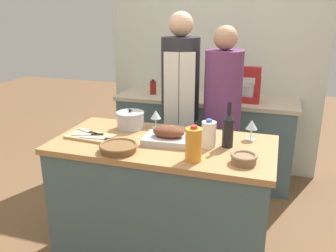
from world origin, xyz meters
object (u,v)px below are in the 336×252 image
object	(u,v)px
condiment_bottle_tall	(153,87)
roasting_pan	(169,136)
knife_chef	(101,138)
condiment_bottle_short	(218,90)
knife_bread	(88,131)
person_cook_aproned	(180,104)
juice_jug	(194,144)
person_cook_guest	(222,115)
wicker_basket	(118,147)
wine_glass_right	(156,115)
wine_bottle_green	(228,129)
milk_jug	(209,134)
wine_glass_left	(252,125)
cutting_board	(90,136)
stock_pot	(130,120)
mixing_bowl	(244,158)
stand_mixer	(251,88)
knife_paring	(89,134)

from	to	relation	value
condiment_bottle_tall	roasting_pan	bearing A→B (deg)	-66.16
knife_chef	condiment_bottle_tall	bearing A→B (deg)	96.49
condiment_bottle_short	knife_bread	bearing A→B (deg)	-112.92
person_cook_aproned	juice_jug	bearing A→B (deg)	-82.69
person_cook_guest	knife_bread	bearing A→B (deg)	-128.73
wicker_basket	juice_jug	xyz separation A→B (m)	(0.49, 0.00, 0.08)
roasting_pan	wine_glass_right	bearing A→B (deg)	124.93
wicker_basket	condiment_bottle_short	size ratio (longest dim) A/B	1.78
roasting_pan	wine_bottle_green	world-z (taller)	wine_bottle_green
wine_bottle_green	juice_jug	bearing A→B (deg)	-118.96
milk_jug	wine_glass_right	bearing A→B (deg)	150.37
roasting_pan	condiment_bottle_tall	bearing A→B (deg)	113.84
wine_glass_left	person_cook_guest	distance (m)	0.61
cutting_board	knife_chef	xyz separation A→B (m)	(0.11, -0.04, 0.01)
person_cook_guest	milk_jug	bearing A→B (deg)	-78.37
cutting_board	stock_pot	world-z (taller)	stock_pot
knife_chef	condiment_bottle_tall	world-z (taller)	condiment_bottle_tall
stock_pot	mixing_bowl	world-z (taller)	stock_pot
knife_bread	condiment_bottle_short	bearing A→B (deg)	67.08
stock_pot	stand_mixer	xyz separation A→B (m)	(0.79, 1.16, 0.06)
milk_jug	stand_mixer	bearing A→B (deg)	83.67
condiment_bottle_short	person_cook_aproned	distance (m)	0.80
stand_mixer	condiment_bottle_short	size ratio (longest dim) A/B	2.56
milk_jug	wine_glass_left	bearing A→B (deg)	40.99
wine_bottle_green	person_cook_guest	distance (m)	0.73
wine_glass_left	knife_bread	world-z (taller)	wine_glass_left
knife_chef	condiment_bottle_tall	size ratio (longest dim) A/B	1.84
wine_bottle_green	knife_paring	size ratio (longest dim) A/B	1.36
milk_jug	person_cook_aproned	distance (m)	0.89
mixing_bowl	milk_jug	size ratio (longest dim) A/B	0.84
wicker_basket	juice_jug	size ratio (longest dim) A/B	1.12
cutting_board	juice_jug	bearing A→B (deg)	-11.81
knife_bread	stand_mixer	world-z (taller)	stand_mixer
juice_jug	wine_glass_left	world-z (taller)	juice_jug
wine_glass_right	wicker_basket	bearing A→B (deg)	-97.88
knife_chef	person_cook_aproned	bearing A→B (deg)	71.61
cutting_board	person_cook_guest	world-z (taller)	person_cook_guest
cutting_board	wine_glass_right	xyz separation A→B (m)	(0.37, 0.35, 0.09)
condiment_bottle_short	wicker_basket	bearing A→B (deg)	-99.98
stand_mixer	mixing_bowl	bearing A→B (deg)	-86.28
wicker_basket	milk_jug	bearing A→B (deg)	25.43
knife_bread	condiment_bottle_short	xyz separation A→B (m)	(0.67, 1.58, 0.02)
roasting_pan	wine_bottle_green	distance (m)	0.40
roasting_pan	condiment_bottle_tall	size ratio (longest dim) A/B	2.16
wine_glass_right	condiment_bottle_tall	xyz separation A→B (m)	(-0.43, 1.14, -0.05)
person_cook_guest	person_cook_aproned	bearing A→B (deg)	-176.96
juice_jug	person_cook_guest	xyz separation A→B (m)	(0.01, 1.00, -0.10)
condiment_bottle_tall	condiment_bottle_short	bearing A→B (deg)	13.28
juice_jug	knife_paring	distance (m)	0.83
mixing_bowl	knife_bread	xyz separation A→B (m)	(-1.13, 0.18, -0.01)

